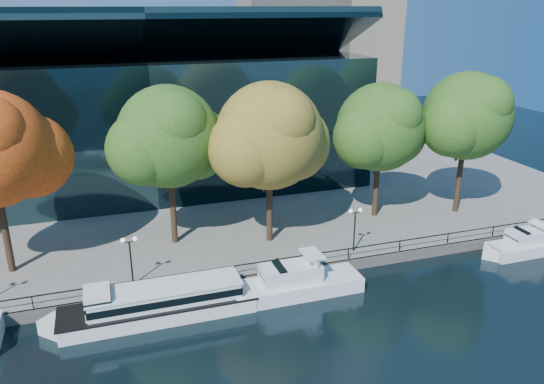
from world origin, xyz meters
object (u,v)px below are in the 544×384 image
object	(u,v)px
tour_boat	(154,302)
lamp_1	(130,250)
tree_3	(272,138)
tree_5	(469,118)
tree_4	(382,129)
cruiser_near	(291,283)
cruiser_far	(526,244)
tree_2	(171,139)
lamp_2	(355,220)

from	to	relation	value
tour_boat	lamp_1	size ratio (longest dim) A/B	3.82
tree_3	lamp_1	size ratio (longest dim) A/B	3.62
tree_5	tree_4	bearing A→B (deg)	168.98
cruiser_near	tree_4	size ratio (longest dim) A/B	0.85
cruiser_far	tree_4	size ratio (longest dim) A/B	0.66
tree_2	tree_3	bearing A→B (deg)	-15.60
tree_3	lamp_2	bearing A→B (deg)	-36.20
tree_2	lamp_1	distance (m)	10.59
cruiser_far	tree_3	bearing A→B (deg)	159.91
tour_boat	tree_4	world-z (taller)	tree_4
tree_2	lamp_2	world-z (taller)	tree_2
tour_boat	tree_2	bearing A→B (deg)	72.56
tour_boat	tree_5	world-z (taller)	tree_5
lamp_1	lamp_2	xyz separation A→B (m)	(19.01, 0.00, 0.00)
tree_4	lamp_1	distance (m)	26.73
tree_2	lamp_1	xyz separation A→B (m)	(-4.47, -6.84, -6.74)
cruiser_near	tree_2	distance (m)	16.05
cruiser_near	tree_2	xyz separation A→B (m)	(-7.30, 10.53, 9.67)
cruiser_near	lamp_2	size ratio (longest dim) A/B	2.87
cruiser_far	tree_2	world-z (taller)	tree_2
tour_boat	tree_2	distance (m)	14.47
cruiser_near	tree_3	size ratio (longest dim) A/B	0.79
tour_boat	tree_5	size ratio (longest dim) A/B	1.06
cruiser_far	lamp_2	xyz separation A→B (m)	(-15.76, 3.52, 3.05)
cruiser_near	lamp_1	distance (m)	12.68
tree_4	lamp_2	bearing A→B (deg)	-131.22
lamp_1	tree_5	bearing A→B (deg)	8.83
cruiser_near	cruiser_far	xyz separation A→B (m)	(23.00, 0.17, -0.11)
tree_2	tree_4	distance (m)	20.62
lamp_2	lamp_1	bearing A→B (deg)	180.00
cruiser_far	lamp_1	world-z (taller)	lamp_1
tree_5	lamp_2	size ratio (longest dim) A/B	3.61
tree_5	lamp_1	world-z (taller)	tree_5
cruiser_near	tree_3	xyz separation A→B (m)	(1.10, 8.18, 9.64)
tree_3	lamp_2	world-z (taller)	tree_3
tree_2	tour_boat	bearing A→B (deg)	-107.44
tree_5	lamp_1	xyz separation A→B (m)	(-33.75, -5.25, -6.99)
cruiser_far	tree_3	world-z (taller)	tree_3
tour_boat	tree_2	world-z (taller)	tree_2
lamp_2	tree_4	bearing A→B (deg)	48.78
tour_boat	cruiser_near	distance (m)	10.58
cruiser_near	tree_3	world-z (taller)	tree_3
tree_3	tour_boat	bearing A→B (deg)	-145.31
cruiser_near	tree_5	world-z (taller)	tree_5
tour_boat	lamp_1	distance (m)	4.67
cruiser_far	tree_2	size ratio (longest dim) A/B	0.63
tree_2	cruiser_far	bearing A→B (deg)	-18.87
tree_3	lamp_2	xyz separation A→B (m)	(6.14, -4.49, -6.70)
tree_5	lamp_2	xyz separation A→B (m)	(-14.74, -5.25, -6.99)
tree_2	lamp_2	distance (m)	17.42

